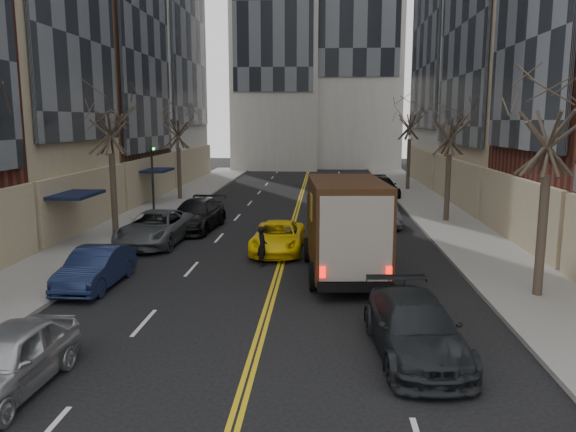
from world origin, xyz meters
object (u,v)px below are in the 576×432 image
object	(u,v)px
observer_sedan	(415,328)
pedestrian	(262,246)
ups_truck	(345,228)
taxi	(278,237)

from	to	relation	value
observer_sedan	pedestrian	distance (m)	9.79
ups_truck	observer_sedan	xyz separation A→B (m)	(1.50, -7.18, -1.14)
observer_sedan	taxi	size ratio (longest dim) A/B	1.08
ups_truck	observer_sedan	size ratio (longest dim) A/B	1.34
ups_truck	taxi	size ratio (longest dim) A/B	1.44
ups_truck	pedestrian	size ratio (longest dim) A/B	4.26
pedestrian	ups_truck	bearing A→B (deg)	-121.02
ups_truck	taxi	xyz separation A→B (m)	(-2.81, 3.84, -1.20)
ups_truck	taxi	distance (m)	4.91
observer_sedan	pedestrian	bearing A→B (deg)	114.58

